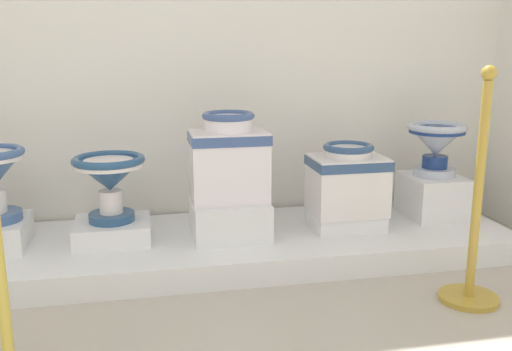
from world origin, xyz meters
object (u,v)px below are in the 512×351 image
(plinth_block_slender_white, at_px, (113,231))
(plinth_block_squat_floral, at_px, (432,196))
(plinth_block_leftmost, at_px, (346,220))
(plinth_block_rightmost, at_px, (229,218))
(antique_toilet_slender_white, at_px, (109,176))
(stanchion_post_near_right, at_px, (474,236))
(stanchion_post_near_left, at_px, (3,298))
(antique_toilet_squat_floral, at_px, (436,142))
(antique_toilet_rightmost, at_px, (229,157))
(antique_toilet_leftmost, at_px, (347,178))

(plinth_block_slender_white, bearing_deg, plinth_block_squat_floral, 2.07)
(plinth_block_leftmost, bearing_deg, plinth_block_rightmost, 179.54)
(antique_toilet_slender_white, xyz_separation_m, plinth_block_squat_floral, (1.84, 0.07, -0.22))
(plinth_block_slender_white, distance_m, stanchion_post_near_right, 1.76)
(plinth_block_slender_white, distance_m, plinth_block_leftmost, 1.26)
(plinth_block_rightmost, height_order, stanchion_post_near_left, stanchion_post_near_left)
(stanchion_post_near_left, bearing_deg, plinth_block_slender_white, 72.67)
(plinth_block_leftmost, xyz_separation_m, antique_toilet_squat_floral, (0.58, 0.11, 0.40))
(plinth_block_slender_white, relative_size, antique_toilet_squat_floral, 1.14)
(plinth_block_slender_white, bearing_deg, antique_toilet_slender_white, 0.00)
(plinth_block_slender_white, xyz_separation_m, antique_toilet_slender_white, (0.00, 0.00, 0.29))
(antique_toilet_rightmost, bearing_deg, stanchion_post_near_left, -133.71)
(stanchion_post_near_right, bearing_deg, antique_toilet_squat_floral, 72.57)
(antique_toilet_slender_white, bearing_deg, plinth_block_slender_white, 0.00)
(plinth_block_rightmost, bearing_deg, plinth_block_slender_white, 176.27)
(plinth_block_slender_white, bearing_deg, plinth_block_rightmost, -3.73)
(plinth_block_squat_floral, distance_m, antique_toilet_squat_floral, 0.32)
(antique_toilet_squat_floral, distance_m, stanchion_post_near_left, 2.41)
(plinth_block_slender_white, height_order, plinth_block_squat_floral, plinth_block_squat_floral)
(antique_toilet_slender_white, bearing_deg, stanchion_post_near_right, -26.19)
(plinth_block_squat_floral, bearing_deg, stanchion_post_near_left, -153.58)
(plinth_block_squat_floral, distance_m, stanchion_post_near_right, 0.88)
(plinth_block_slender_white, height_order, stanchion_post_near_left, stanchion_post_near_left)
(plinth_block_squat_floral, bearing_deg, antique_toilet_leftmost, -169.13)
(antique_toilet_slender_white, relative_size, plinth_block_rightmost, 0.93)
(antique_toilet_squat_floral, bearing_deg, plinth_block_leftmost, -169.13)
(plinth_block_slender_white, relative_size, antique_toilet_leftmost, 0.95)
(antique_toilet_squat_floral, height_order, stanchion_post_near_right, stanchion_post_near_right)
(plinth_block_rightmost, height_order, antique_toilet_rightmost, antique_toilet_rightmost)
(antique_toilet_slender_white, distance_m, plinth_block_squat_floral, 1.85)
(plinth_block_rightmost, bearing_deg, stanchion_post_near_left, -133.71)
(antique_toilet_leftmost, bearing_deg, antique_toilet_slender_white, 177.96)
(plinth_block_rightmost, xyz_separation_m, antique_toilet_rightmost, (0.00, -0.00, 0.33))
(plinth_block_rightmost, relative_size, antique_toilet_leftmost, 0.98)
(plinth_block_rightmost, xyz_separation_m, plinth_block_leftmost, (0.65, -0.01, -0.05))
(antique_toilet_leftmost, xyz_separation_m, plinth_block_squat_floral, (0.58, 0.11, -0.16))
(plinth_block_leftmost, bearing_deg, antique_toilet_rightmost, 179.54)
(plinth_block_squat_floral, xyz_separation_m, stanchion_post_near_right, (-0.26, -0.84, 0.05))
(plinth_block_slender_white, relative_size, plinth_block_leftmost, 1.01)
(plinth_block_rightmost, relative_size, stanchion_post_near_right, 0.38)
(plinth_block_slender_white, height_order, plinth_block_leftmost, plinth_block_slender_white)
(plinth_block_squat_floral, bearing_deg, plinth_block_slender_white, -177.93)
(antique_toilet_slender_white, distance_m, antique_toilet_leftmost, 1.26)
(antique_toilet_slender_white, xyz_separation_m, stanchion_post_near_left, (-0.31, -1.00, -0.18))
(stanchion_post_near_right, bearing_deg, antique_toilet_slender_white, 153.81)
(antique_toilet_rightmost, distance_m, plinth_block_leftmost, 0.76)
(antique_toilet_leftmost, relative_size, antique_toilet_squat_floral, 1.19)
(plinth_block_rightmost, bearing_deg, antique_toilet_leftmost, -0.46)
(stanchion_post_near_right, bearing_deg, antique_toilet_rightmost, 142.77)
(antique_toilet_rightmost, distance_m, antique_toilet_squat_floral, 1.23)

